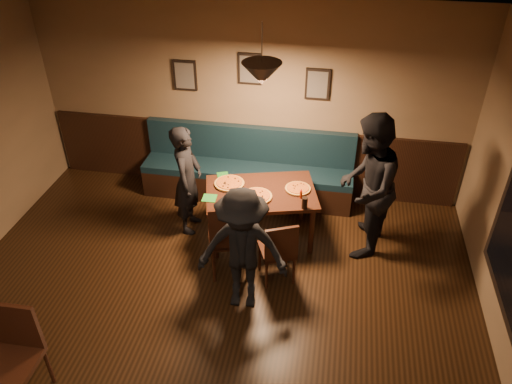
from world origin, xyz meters
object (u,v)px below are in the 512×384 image
dining_table (261,215)px  soda_glass (305,203)px  diner_right (367,187)px  tabasco_bottle (301,193)px  diner_left (187,180)px  chair_near_right (277,249)px  booth_bench (247,167)px  diner_front (242,251)px  cafe_chair_far (11,362)px  chair_near_left (229,235)px

dining_table → soda_glass: size_ratio=9.04×
diner_right → tabasco_bottle: bearing=-72.8°
diner_left → soda_glass: bearing=-103.6°
chair_near_right → diner_right: bearing=13.2°
booth_bench → tabasco_bottle: bearing=-48.4°
chair_near_right → diner_front: bearing=-147.0°
booth_bench → diner_left: diner_left is taller
diner_front → tabasco_bottle: size_ratio=11.27×
booth_bench → cafe_chair_far: (-1.42, -3.61, 0.00)m
tabasco_bottle → diner_front: bearing=-114.4°
booth_bench → diner_right: 1.90m
diner_left → diner_front: (0.96, -1.22, 0.00)m
diner_front → soda_glass: bearing=54.2°
tabasco_bottle → booth_bench: bearing=131.6°
cafe_chair_far → booth_bench: bearing=-112.7°
chair_near_right → tabasco_bottle: chair_near_right is taller
chair_near_left → diner_left: 1.02m
tabasco_bottle → chair_near_left: bearing=-141.9°
chair_near_left → diner_left: diner_left is taller
chair_near_right → diner_left: size_ratio=0.58×
soda_glass → cafe_chair_far: size_ratio=0.15×
booth_bench → soda_glass: 1.51m
diner_front → tabasco_bottle: diner_front is taller
dining_table → chair_near_left: (-0.27, -0.66, 0.16)m
dining_table → cafe_chair_far: (-1.77, -2.70, 0.14)m
diner_front → diner_left: bearing=124.3°
booth_bench → diner_left: (-0.61, -0.85, 0.25)m
chair_near_left → chair_near_right: chair_near_left is taller
chair_near_right → soda_glass: bearing=36.4°
diner_right → cafe_chair_far: (-3.05, -2.73, -0.42)m
chair_near_left → soda_glass: chair_near_left is taller
soda_glass → tabasco_bottle: 0.21m
chair_near_left → diner_right: diner_right is taller
diner_left → cafe_chair_far: diner_left is taller
tabasco_bottle → diner_left: bearing=175.6°
booth_bench → cafe_chair_far: 3.88m
diner_right → diner_front: size_ratio=1.24×
chair_near_right → tabasco_bottle: bearing=49.8°
chair_near_left → cafe_chair_far: size_ratio=1.03×
dining_table → diner_left: (-0.96, 0.06, 0.39)m
soda_glass → booth_bench: bearing=128.3°
cafe_chair_far → tabasco_bottle: bearing=-132.0°
chair_near_left → chair_near_right: size_ratio=1.21×
chair_near_left → tabasco_bottle: chair_near_left is taller
diner_left → tabasco_bottle: 1.47m
diner_front → booth_bench: bearing=95.8°
chair_near_left → soda_glass: bearing=8.0°
chair_near_left → chair_near_right: (0.58, -0.04, -0.09)m
diner_front → tabasco_bottle: bearing=61.8°
booth_bench → soda_glass: booth_bench is taller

